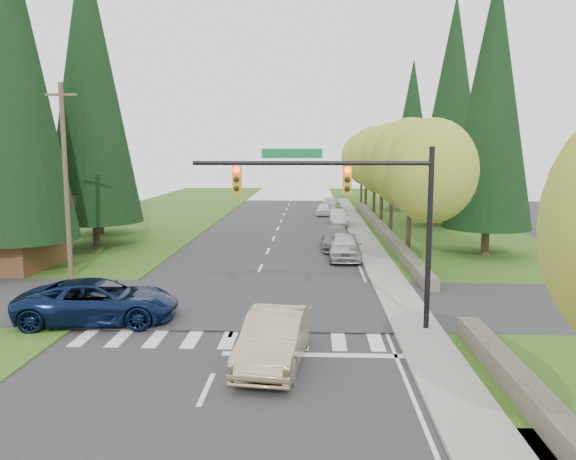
# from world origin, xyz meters

# --- Properties ---
(ground) EXTENTS (120.00, 120.00, 0.00)m
(ground) POSITION_xyz_m (0.00, 0.00, 0.00)
(ground) COLOR #28282B
(ground) RESTS_ON ground
(grass_east) EXTENTS (14.00, 110.00, 0.06)m
(grass_east) POSITION_xyz_m (13.00, 20.00, 0.03)
(grass_east) COLOR #325617
(grass_east) RESTS_ON ground
(grass_west) EXTENTS (14.00, 110.00, 0.06)m
(grass_west) POSITION_xyz_m (-13.00, 20.00, 0.03)
(grass_west) COLOR #325617
(grass_west) RESTS_ON ground
(cross_street) EXTENTS (120.00, 8.00, 0.10)m
(cross_street) POSITION_xyz_m (0.00, 8.00, 0.00)
(cross_street) COLOR #28282B
(cross_street) RESTS_ON ground
(sidewalk_east) EXTENTS (1.80, 80.00, 0.13)m
(sidewalk_east) POSITION_xyz_m (6.90, 22.00, 0.07)
(sidewalk_east) COLOR gray
(sidewalk_east) RESTS_ON ground
(curb_east) EXTENTS (0.20, 80.00, 0.13)m
(curb_east) POSITION_xyz_m (6.05, 22.00, 0.07)
(curb_east) COLOR gray
(curb_east) RESTS_ON ground
(stone_wall_south) EXTENTS (0.70, 14.00, 0.70)m
(stone_wall_south) POSITION_xyz_m (8.60, -3.00, 0.35)
(stone_wall_south) COLOR #4C4438
(stone_wall_south) RESTS_ON ground
(stone_wall_north) EXTENTS (0.70, 40.00, 0.70)m
(stone_wall_north) POSITION_xyz_m (8.60, 30.00, 0.35)
(stone_wall_north) COLOR #4C4438
(stone_wall_north) RESTS_ON ground
(traffic_signal) EXTENTS (8.70, 0.37, 6.80)m
(traffic_signal) POSITION_xyz_m (4.37, 4.50, 4.98)
(traffic_signal) COLOR black
(traffic_signal) RESTS_ON ground
(utility_pole) EXTENTS (1.60, 0.24, 10.00)m
(utility_pole) POSITION_xyz_m (-9.50, 12.00, 5.14)
(utility_pole) COLOR #473828
(utility_pole) RESTS_ON ground
(decid_tree_0) EXTENTS (4.80, 4.80, 8.37)m
(decid_tree_0) POSITION_xyz_m (9.20, 14.00, 5.60)
(decid_tree_0) COLOR #38281C
(decid_tree_0) RESTS_ON ground
(decid_tree_1) EXTENTS (5.20, 5.20, 8.80)m
(decid_tree_1) POSITION_xyz_m (9.30, 21.00, 5.80)
(decid_tree_1) COLOR #38281C
(decid_tree_1) RESTS_ON ground
(decid_tree_2) EXTENTS (5.00, 5.00, 8.82)m
(decid_tree_2) POSITION_xyz_m (9.10, 28.00, 5.93)
(decid_tree_2) COLOR #38281C
(decid_tree_2) RESTS_ON ground
(decid_tree_3) EXTENTS (5.00, 5.00, 8.55)m
(decid_tree_3) POSITION_xyz_m (9.20, 35.00, 5.66)
(decid_tree_3) COLOR #38281C
(decid_tree_3) RESTS_ON ground
(decid_tree_4) EXTENTS (5.40, 5.40, 9.18)m
(decid_tree_4) POSITION_xyz_m (9.30, 42.00, 6.06)
(decid_tree_4) COLOR #38281C
(decid_tree_4) RESTS_ON ground
(decid_tree_5) EXTENTS (4.80, 4.80, 8.30)m
(decid_tree_5) POSITION_xyz_m (9.10, 49.00, 5.53)
(decid_tree_5) COLOR #38281C
(decid_tree_5) RESTS_ON ground
(decid_tree_6) EXTENTS (5.20, 5.20, 8.86)m
(decid_tree_6) POSITION_xyz_m (9.20, 56.00, 5.86)
(decid_tree_6) COLOR #38281C
(decid_tree_6) RESTS_ON ground
(conifer_w_a) EXTENTS (6.12, 6.12, 19.80)m
(conifer_w_a) POSITION_xyz_m (-13.00, 14.00, 10.79)
(conifer_w_a) COLOR #38281C
(conifer_w_a) RESTS_ON ground
(conifer_w_c) EXTENTS (6.46, 6.46, 20.80)m
(conifer_w_c) POSITION_xyz_m (-12.00, 22.00, 11.29)
(conifer_w_c) COLOR #38281C
(conifer_w_c) RESTS_ON ground
(conifer_w_e) EXTENTS (5.78, 5.78, 18.80)m
(conifer_w_e) POSITION_xyz_m (-14.00, 28.00, 10.29)
(conifer_w_e) COLOR #38281C
(conifer_w_e) RESTS_ON ground
(conifer_e_a) EXTENTS (5.44, 5.44, 17.80)m
(conifer_e_a) POSITION_xyz_m (14.00, 20.00, 9.79)
(conifer_e_a) COLOR #38281C
(conifer_e_a) RESTS_ON ground
(conifer_e_b) EXTENTS (6.12, 6.12, 19.80)m
(conifer_e_b) POSITION_xyz_m (15.00, 34.00, 10.79)
(conifer_e_b) COLOR #38281C
(conifer_e_b) RESTS_ON ground
(conifer_e_c) EXTENTS (5.10, 5.10, 16.80)m
(conifer_e_c) POSITION_xyz_m (14.00, 48.00, 9.29)
(conifer_e_c) COLOR #38281C
(conifer_e_c) RESTS_ON ground
(sedan_champagne) EXTENTS (2.31, 5.18, 1.65)m
(sedan_champagne) POSITION_xyz_m (1.79, 0.99, 0.83)
(sedan_champagne) COLOR tan
(sedan_champagne) RESTS_ON ground
(suv_navy) EXTENTS (6.38, 3.55, 1.69)m
(suv_navy) POSITION_xyz_m (-5.34, 5.00, 0.84)
(suv_navy) COLOR #0B1838
(suv_navy) RESTS_ON ground
(parked_car_a) EXTENTS (2.05, 4.86, 1.64)m
(parked_car_a) POSITION_xyz_m (4.97, 18.30, 0.82)
(parked_car_a) COLOR #B7B8BD
(parked_car_a) RESTS_ON ground
(parked_car_b) EXTENTS (2.11, 5.11, 1.48)m
(parked_car_b) POSITION_xyz_m (4.65, 22.00, 0.74)
(parked_car_b) COLOR slate
(parked_car_b) RESTS_ON ground
(parked_car_c) EXTENTS (1.67, 4.51, 1.47)m
(parked_car_c) POSITION_xyz_m (5.36, 34.14, 0.74)
(parked_car_c) COLOR #B3B3B8
(parked_car_c) RESTS_ON ground
(parked_car_d) EXTENTS (1.93, 3.92, 1.28)m
(parked_car_d) POSITION_xyz_m (4.20, 42.48, 0.64)
(parked_car_d) COLOR white
(parked_car_d) RESTS_ON ground
(parked_car_e) EXTENTS (2.28, 5.06, 1.44)m
(parked_car_e) POSITION_xyz_m (5.07, 45.58, 0.72)
(parked_car_e) COLOR #A9A8AD
(parked_car_e) RESTS_ON ground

